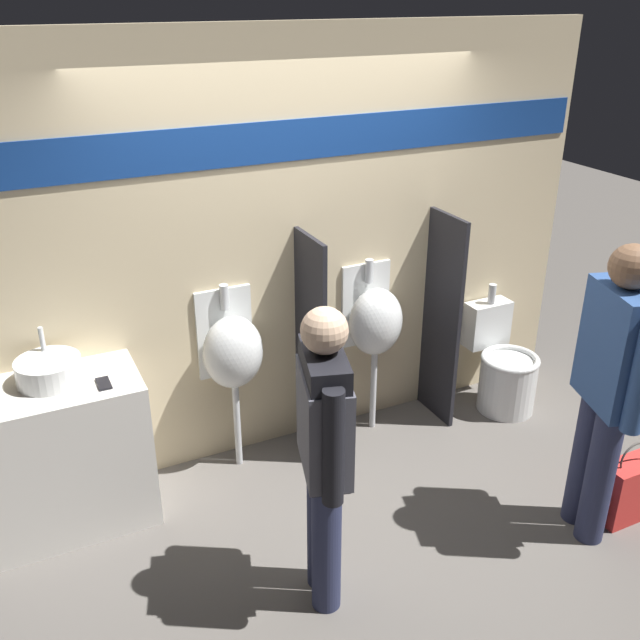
% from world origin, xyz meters
% --- Properties ---
extents(ground_plane, '(16.00, 16.00, 0.00)m').
position_xyz_m(ground_plane, '(0.00, 0.00, 0.00)').
color(ground_plane, '#5B5651').
extents(display_wall, '(4.30, 0.07, 2.70)m').
position_xyz_m(display_wall, '(0.00, 0.60, 1.36)').
color(display_wall, beige).
rests_on(display_wall, ground_plane).
extents(sink_counter, '(1.01, 0.53, 0.91)m').
position_xyz_m(sink_counter, '(-1.59, 0.31, 0.46)').
color(sink_counter, silver).
rests_on(sink_counter, ground_plane).
extents(sink_basin, '(0.35, 0.35, 0.27)m').
position_xyz_m(sink_basin, '(-1.54, 0.36, 0.98)').
color(sink_basin, silver).
rests_on(sink_basin, sink_counter).
extents(cell_phone, '(0.07, 0.14, 0.01)m').
position_xyz_m(cell_phone, '(-1.29, 0.20, 0.92)').
color(cell_phone, black).
rests_on(cell_phone, sink_counter).
extents(divider_near_counter, '(0.03, 0.41, 1.52)m').
position_xyz_m(divider_near_counter, '(0.03, 0.36, 0.76)').
color(divider_near_counter, black).
rests_on(divider_near_counter, ground_plane).
extents(divider_mid, '(0.03, 0.41, 1.52)m').
position_xyz_m(divider_mid, '(1.04, 0.36, 0.76)').
color(divider_mid, black).
rests_on(divider_mid, ground_plane).
extents(urinal_near_counter, '(0.38, 0.31, 1.23)m').
position_xyz_m(urinal_near_counter, '(-0.48, 0.42, 0.83)').
color(urinal_near_counter, silver).
rests_on(urinal_near_counter, ground_plane).
extents(urinal_far, '(0.38, 0.31, 1.23)m').
position_xyz_m(urinal_far, '(0.53, 0.42, 0.83)').
color(urinal_far, silver).
rests_on(urinal_far, ground_plane).
extents(toilet, '(0.43, 0.59, 0.90)m').
position_xyz_m(toilet, '(1.54, 0.24, 0.30)').
color(toilet, silver).
rests_on(toilet, ground_plane).
extents(person_in_vest, '(0.32, 0.55, 1.62)m').
position_xyz_m(person_in_vest, '(-0.47, -0.83, 0.94)').
color(person_in_vest, '#282D4C').
rests_on(person_in_vest, ground_plane).
extents(person_with_lanyard, '(0.32, 0.58, 1.74)m').
position_xyz_m(person_with_lanyard, '(1.11, -1.05, 0.96)').
color(person_with_lanyard, '#282D4C').
rests_on(person_with_lanyard, ground_plane).
extents(shopping_bag, '(0.32, 0.18, 0.53)m').
position_xyz_m(shopping_bag, '(1.39, -1.08, 0.20)').
color(shopping_bag, red).
rests_on(shopping_bag, ground_plane).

